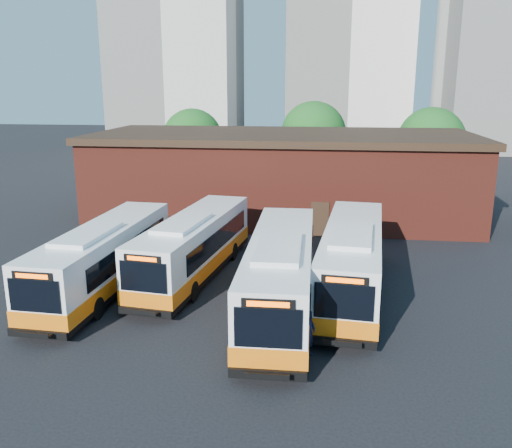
# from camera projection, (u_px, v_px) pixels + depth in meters

# --- Properties ---
(ground) EXTENTS (220.00, 220.00, 0.00)m
(ground) POSITION_uv_depth(u_px,v_px,m) (245.00, 322.00, 23.43)
(ground) COLOR black
(bus_west) EXTENTS (3.22, 12.57, 3.39)m
(bus_west) POSITION_uv_depth(u_px,v_px,m) (104.00, 260.00, 26.76)
(bus_west) COLOR white
(bus_west) RESTS_ON ground
(bus_midwest) EXTENTS (4.11, 12.63, 3.39)m
(bus_midwest) POSITION_uv_depth(u_px,v_px,m) (194.00, 248.00, 28.71)
(bus_midwest) COLOR white
(bus_midwest) RESTS_ON ground
(bus_mideast) EXTENTS (2.94, 13.22, 3.58)m
(bus_mideast) POSITION_uv_depth(u_px,v_px,m) (280.00, 278.00, 24.12)
(bus_mideast) COLOR white
(bus_mideast) RESTS_ON ground
(bus_east) EXTENTS (3.84, 13.07, 3.51)m
(bus_east) POSITION_uv_depth(u_px,v_px,m) (352.00, 263.00, 26.17)
(bus_east) COLOR white
(bus_east) RESTS_ON ground
(transit_worker) EXTENTS (0.66, 0.80, 1.88)m
(transit_worker) POSITION_uv_depth(u_px,v_px,m) (309.00, 333.00, 20.27)
(transit_worker) COLOR black
(transit_worker) RESTS_ON ground
(depot_building) EXTENTS (28.60, 12.60, 6.40)m
(depot_building) POSITION_uv_depth(u_px,v_px,m) (282.00, 174.00, 41.81)
(depot_building) COLOR maroon
(depot_building) RESTS_ON ground
(tree_west) EXTENTS (6.00, 6.00, 7.65)m
(tree_west) POSITION_uv_depth(u_px,v_px,m) (193.00, 139.00, 54.20)
(tree_west) COLOR #382314
(tree_west) RESTS_ON ground
(tree_mid) EXTENTS (6.56, 6.56, 8.36)m
(tree_mid) POSITION_uv_depth(u_px,v_px,m) (313.00, 134.00, 54.56)
(tree_mid) COLOR #382314
(tree_mid) RESTS_ON ground
(tree_east) EXTENTS (6.24, 6.24, 7.96)m
(tree_east) POSITION_uv_depth(u_px,v_px,m) (431.00, 141.00, 50.40)
(tree_east) COLOR #382314
(tree_east) RESTS_ON ground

